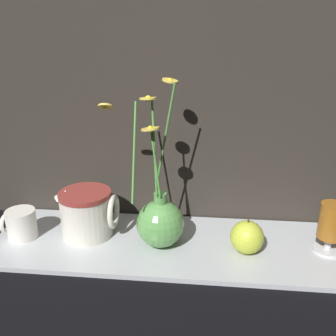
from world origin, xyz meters
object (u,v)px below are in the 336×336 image
at_px(ceramic_pitcher, 87,212).
at_px(yellow_mug, 21,224).
at_px(vase_with_flowers, 160,220).
at_px(tea_glass, 332,224).
at_px(orange_fruit, 247,237).

bearing_deg(ceramic_pitcher, yellow_mug, -170.10).
xyz_separation_m(vase_with_flowers, ceramic_pitcher, (-0.19, 0.03, -0.00)).
bearing_deg(yellow_mug, tea_glass, 0.75).
distance_m(vase_with_flowers, orange_fruit, 0.21).
height_order(tea_glass, orange_fruit, tea_glass).
relative_size(vase_with_flowers, yellow_mug, 4.76).
relative_size(yellow_mug, tea_glass, 0.68).
bearing_deg(vase_with_flowers, tea_glass, 1.38).
bearing_deg(vase_with_flowers, ceramic_pitcher, 171.39).
relative_size(vase_with_flowers, ceramic_pitcher, 2.57).
xyz_separation_m(ceramic_pitcher, tea_glass, (0.59, -0.02, 0.01)).
distance_m(tea_glass, orange_fruit, 0.20).
xyz_separation_m(yellow_mug, ceramic_pitcher, (0.17, 0.03, 0.03)).
bearing_deg(tea_glass, orange_fruit, -173.88).
distance_m(ceramic_pitcher, tea_glass, 0.59).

